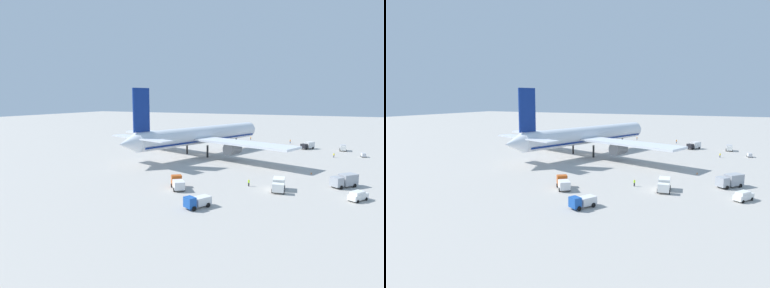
% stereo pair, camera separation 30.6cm
% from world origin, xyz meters
% --- Properties ---
extents(ground_plane, '(600.00, 600.00, 0.00)m').
position_xyz_m(ground_plane, '(0.00, 0.00, 0.00)').
color(ground_plane, '#ADA8A0').
extents(airliner, '(68.68, 74.52, 23.85)m').
position_xyz_m(airliner, '(-1.35, 0.30, 7.19)').
color(airliner, silver).
rests_on(airliner, ground).
extents(service_truck_0, '(5.75, 4.41, 2.43)m').
position_xyz_m(service_truck_0, '(-54.91, -22.50, 1.27)').
color(service_truck_0, '#194CA5').
rests_on(service_truck_0, ground).
extents(service_truck_1, '(6.66, 6.27, 3.04)m').
position_xyz_m(service_truck_1, '(-26.76, -47.95, 1.66)').
color(service_truck_1, '#999EA5').
rests_on(service_truck_1, ground).
extents(service_truck_2, '(6.43, 3.40, 2.75)m').
position_xyz_m(service_truck_2, '(-36.56, -34.43, 1.50)').
color(service_truck_2, white).
rests_on(service_truck_2, ground).
extents(service_truck_3, '(6.00, 5.33, 2.82)m').
position_xyz_m(service_truck_3, '(-44.93, -13.09, 1.43)').
color(service_truck_3, '#BF4C14').
rests_on(service_truck_3, ground).
extents(service_truck_4, '(4.60, 2.57, 2.37)m').
position_xyz_m(service_truck_4, '(31.61, -47.12, 1.34)').
color(service_truck_4, white).
rests_on(service_truck_4, ground).
extents(service_truck_5, '(6.26, 5.30, 2.87)m').
position_xyz_m(service_truck_5, '(30.84, -33.97, 1.55)').
color(service_truck_5, black).
rests_on(service_truck_5, ground).
extents(service_van, '(5.05, 4.10, 1.97)m').
position_xyz_m(service_van, '(-36.95, -50.47, 1.03)').
color(service_van, white).
rests_on(service_van, ground).
extents(baggage_cart_0, '(3.28, 1.97, 1.45)m').
position_xyz_m(baggage_cart_0, '(19.61, -53.86, 0.79)').
color(baggage_cart_0, gray).
rests_on(baggage_cart_0, ground).
extents(ground_worker_0, '(0.46, 0.46, 1.65)m').
position_xyz_m(ground_worker_0, '(14.20, -44.35, 0.83)').
color(ground_worker_0, '#3F3F47').
rests_on(ground_worker_0, ground).
extents(ground_worker_1, '(0.40, 0.40, 1.69)m').
position_xyz_m(ground_worker_1, '(-35.60, -27.29, 0.86)').
color(ground_worker_1, black).
rests_on(ground_worker_1, ground).
extents(ground_worker_2, '(0.56, 0.56, 1.76)m').
position_xyz_m(ground_worker_2, '(45.34, -24.76, 0.90)').
color(ground_worker_2, navy).
rests_on(ground_worker_2, ground).
extents(ground_worker_3, '(0.56, 0.56, 1.72)m').
position_xyz_m(ground_worker_3, '(49.64, -4.97, 0.87)').
color(ground_worker_3, '#3F3F47').
rests_on(ground_worker_3, ground).
extents(traffic_cone_0, '(0.36, 0.36, 0.55)m').
position_xyz_m(traffic_cone_0, '(39.95, -17.10, 0.28)').
color(traffic_cone_0, orange).
rests_on(traffic_cone_0, ground).
extents(traffic_cone_1, '(0.36, 0.36, 0.55)m').
position_xyz_m(traffic_cone_1, '(-16.07, -39.60, 0.28)').
color(traffic_cone_1, orange).
rests_on(traffic_cone_1, ground).
extents(traffic_cone_2, '(0.36, 0.36, 0.55)m').
position_xyz_m(traffic_cone_2, '(36.62, 29.41, 0.28)').
color(traffic_cone_2, orange).
rests_on(traffic_cone_2, ground).
extents(traffic_cone_3, '(0.36, 0.36, 0.55)m').
position_xyz_m(traffic_cone_3, '(42.41, 30.33, 0.28)').
color(traffic_cone_3, orange).
rests_on(traffic_cone_3, ground).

